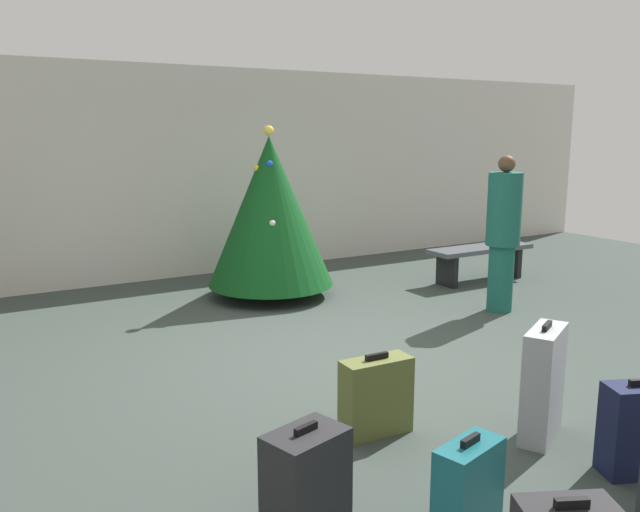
{
  "coord_description": "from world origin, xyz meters",
  "views": [
    {
      "loc": [
        -2.93,
        -4.71,
        2.04
      ],
      "look_at": [
        0.03,
        0.31,
        0.9
      ],
      "focal_mm": 36.13,
      "sensor_mm": 36.0,
      "label": 1
    }
  ],
  "objects_px": {
    "holiday_tree": "(270,211)",
    "suitcase_2": "(543,384)",
    "suitcase_1": "(306,480)",
    "traveller_0": "(503,231)",
    "suitcase_0": "(376,396)",
    "suitcase_6": "(635,430)",
    "suitcase_5": "(468,494)",
    "waiting_bench": "(480,255)"
  },
  "relations": [
    {
      "from": "holiday_tree",
      "to": "suitcase_2",
      "type": "height_order",
      "value": "holiday_tree"
    },
    {
      "from": "suitcase_0",
      "to": "suitcase_5",
      "type": "bearing_deg",
      "value": -104.2
    },
    {
      "from": "suitcase_5",
      "to": "traveller_0",
      "type": "bearing_deg",
      "value": 42.13
    },
    {
      "from": "holiday_tree",
      "to": "waiting_bench",
      "type": "relative_size",
      "value": 1.33
    },
    {
      "from": "suitcase_1",
      "to": "waiting_bench",
      "type": "bearing_deg",
      "value": 37.45
    },
    {
      "from": "suitcase_1",
      "to": "suitcase_5",
      "type": "distance_m",
      "value": 0.82
    },
    {
      "from": "traveller_0",
      "to": "suitcase_5",
      "type": "height_order",
      "value": "traveller_0"
    },
    {
      "from": "suitcase_1",
      "to": "suitcase_2",
      "type": "distance_m",
      "value": 1.86
    },
    {
      "from": "suitcase_2",
      "to": "suitcase_6",
      "type": "distance_m",
      "value": 0.62
    },
    {
      "from": "waiting_bench",
      "to": "suitcase_6",
      "type": "height_order",
      "value": "suitcase_6"
    },
    {
      "from": "holiday_tree",
      "to": "suitcase_2",
      "type": "xyz_separation_m",
      "value": [
        -0.11,
        -4.32,
        -0.69
      ]
    },
    {
      "from": "traveller_0",
      "to": "suitcase_0",
      "type": "xyz_separation_m",
      "value": [
        -3.0,
        -1.78,
        -0.66
      ]
    },
    {
      "from": "holiday_tree",
      "to": "suitcase_0",
      "type": "height_order",
      "value": "holiday_tree"
    },
    {
      "from": "traveller_0",
      "to": "suitcase_6",
      "type": "relative_size",
      "value": 2.95
    },
    {
      "from": "traveller_0",
      "to": "suitcase_0",
      "type": "height_order",
      "value": "traveller_0"
    },
    {
      "from": "suitcase_1",
      "to": "holiday_tree",
      "type": "bearing_deg",
      "value": 65.92
    },
    {
      "from": "waiting_bench",
      "to": "suitcase_2",
      "type": "relative_size",
      "value": 1.97
    },
    {
      "from": "suitcase_1",
      "to": "suitcase_6",
      "type": "distance_m",
      "value": 2.03
    },
    {
      "from": "holiday_tree",
      "to": "waiting_bench",
      "type": "distance_m",
      "value": 3.01
    },
    {
      "from": "suitcase_5",
      "to": "suitcase_1",
      "type": "bearing_deg",
      "value": 139.3
    },
    {
      "from": "traveller_0",
      "to": "holiday_tree",
      "type": "bearing_deg",
      "value": 135.41
    },
    {
      "from": "suitcase_1",
      "to": "suitcase_6",
      "type": "relative_size",
      "value": 0.95
    },
    {
      "from": "suitcase_1",
      "to": "traveller_0",
      "type": "bearing_deg",
      "value": 32.06
    },
    {
      "from": "waiting_bench",
      "to": "suitcase_0",
      "type": "xyz_separation_m",
      "value": [
        -3.88,
        -3.0,
        -0.1
      ]
    },
    {
      "from": "suitcase_2",
      "to": "suitcase_0",
      "type": "bearing_deg",
      "value": 146.75
    },
    {
      "from": "suitcase_0",
      "to": "suitcase_6",
      "type": "distance_m",
      "value": 1.59
    },
    {
      "from": "waiting_bench",
      "to": "suitcase_0",
      "type": "relative_size",
      "value": 2.75
    },
    {
      "from": "holiday_tree",
      "to": "suitcase_1",
      "type": "xyz_separation_m",
      "value": [
        -1.96,
        -4.39,
        -0.8
      ]
    },
    {
      "from": "suitcase_0",
      "to": "suitcase_2",
      "type": "xyz_separation_m",
      "value": [
        0.93,
        -0.61,
        0.11
      ]
    },
    {
      "from": "traveller_0",
      "to": "suitcase_0",
      "type": "bearing_deg",
      "value": -149.34
    },
    {
      "from": "suitcase_0",
      "to": "suitcase_5",
      "type": "distance_m",
      "value": 1.25
    },
    {
      "from": "waiting_bench",
      "to": "suitcase_2",
      "type": "xyz_separation_m",
      "value": [
        -2.95,
        -3.61,
        0.02
      ]
    },
    {
      "from": "suitcase_1",
      "to": "suitcase_2",
      "type": "xyz_separation_m",
      "value": [
        1.85,
        0.07,
        0.12
      ]
    },
    {
      "from": "holiday_tree",
      "to": "suitcase_6",
      "type": "distance_m",
      "value": 4.99
    },
    {
      "from": "suitcase_0",
      "to": "suitcase_5",
      "type": "height_order",
      "value": "suitcase_5"
    },
    {
      "from": "waiting_bench",
      "to": "suitcase_2",
      "type": "distance_m",
      "value": 4.66
    },
    {
      "from": "holiday_tree",
      "to": "traveller_0",
      "type": "xyz_separation_m",
      "value": [
        1.96,
        -1.93,
        -0.14
      ]
    },
    {
      "from": "traveller_0",
      "to": "suitcase_0",
      "type": "relative_size",
      "value": 3.1
    },
    {
      "from": "traveller_0",
      "to": "suitcase_5",
      "type": "xyz_separation_m",
      "value": [
        -3.3,
        -2.99,
        -0.66
      ]
    },
    {
      "from": "holiday_tree",
      "to": "suitcase_6",
      "type": "bearing_deg",
      "value": -90.1
    },
    {
      "from": "holiday_tree",
      "to": "suitcase_0",
      "type": "distance_m",
      "value": 3.94
    },
    {
      "from": "suitcase_2",
      "to": "suitcase_5",
      "type": "relative_size",
      "value": 1.39
    }
  ]
}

